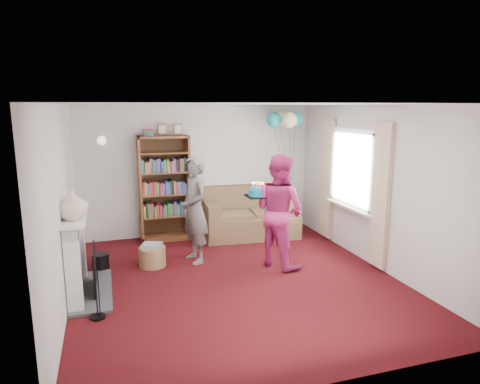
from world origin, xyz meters
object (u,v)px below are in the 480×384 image
object	(u,v)px
person_striped	(195,210)
birthday_cake	(258,192)
sofa	(249,217)
person_magenta	(279,211)
bookcase	(164,189)

from	to	relation	value
person_striped	birthday_cake	world-z (taller)	person_striped
sofa	person_magenta	world-z (taller)	person_magenta
sofa	person_magenta	size ratio (longest dim) A/B	1.00
bookcase	birthday_cake	size ratio (longest dim) A/B	6.26
person_magenta	birthday_cake	world-z (taller)	person_magenta
person_magenta	birthday_cake	size ratio (longest dim) A/B	5.11
bookcase	person_striped	bearing A→B (deg)	-77.52
birthday_cake	sofa	bearing A→B (deg)	75.94
person_striped	person_magenta	size ratio (longest dim) A/B	0.98
sofa	person_magenta	distance (m)	1.75
birthday_cake	person_striped	bearing A→B (deg)	154.87
bookcase	person_striped	distance (m)	1.38
bookcase	person_magenta	world-z (taller)	bookcase
person_magenta	sofa	bearing A→B (deg)	-28.78
person_striped	birthday_cake	bearing A→B (deg)	51.48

